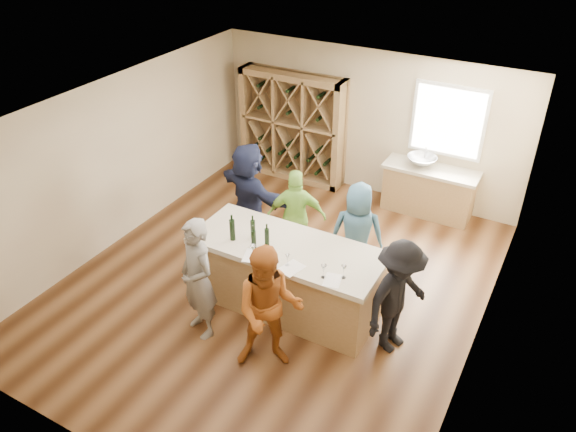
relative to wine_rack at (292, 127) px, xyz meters
The scene contains 32 objects.
floor 3.78m from the wine_rack, 65.36° to the right, with size 6.00×7.00×0.10m, color #54341B.
ceiling 4.00m from the wine_rack, 65.36° to the right, with size 6.00×7.00×0.10m, color white.
wall_back 1.56m from the wine_rack, 10.57° to the left, with size 6.00×0.10×2.80m, color #C4B18E.
wall_front 6.99m from the wine_rack, 77.60° to the right, with size 6.00×0.10×2.80m, color #C4B18E.
wall_left 3.63m from the wine_rack, 115.36° to the right, with size 0.10×7.00×2.80m, color #C4B18E.
wall_right 5.61m from the wine_rack, 35.70° to the right, with size 0.10×7.00×2.80m, color #C4B18E.
window_frame 3.08m from the wine_rack, ahead, with size 1.30×0.06×1.30m, color white.
window_pane 3.07m from the wine_rack, ahead, with size 1.18×0.01×1.18m, color white.
wine_rack is the anchor object (origin of this frame).
back_counter_base 2.98m from the wine_rack, ahead, with size 1.60×0.58×0.86m, color olive.
back_counter_top 2.91m from the wine_rack, ahead, with size 1.70×0.62×0.06m, color beige.
sink 2.70m from the wine_rack, ahead, with size 0.54×0.54×0.19m, color silver.
faucet 2.70m from the wine_rack, ahead, with size 0.02×0.02×0.30m, color silver.
tasting_counter_base 4.16m from the wine_rack, 62.37° to the right, with size 2.60×1.00×1.00m, color olive.
tasting_counter_top 4.12m from the wine_rack, 62.37° to the right, with size 2.72×1.12×0.08m, color beige.
wine_bottle_b 4.06m from the wine_rack, 73.27° to the right, with size 0.08×0.08×0.32m, color black.
wine_bottle_c 3.97m from the wine_rack, 69.40° to the right, with size 0.07×0.07×0.28m, color black.
wine_bottle_d 4.20m from the wine_rack, 68.64° to the right, with size 0.07×0.07×0.27m, color black.
wine_bottle_e 4.13m from the wine_rack, 66.26° to the right, with size 0.07×0.07×0.26m, color black.
wine_glass_a 4.43m from the wine_rack, 68.18° to the right, with size 0.07×0.07×0.20m, color white.
wine_glass_b 4.58m from the wine_rack, 62.22° to the right, with size 0.06×0.06×0.16m, color white.
wine_glass_c 4.84m from the wine_rack, 56.73° to the right, with size 0.08×0.08×0.20m, color white.
wine_glass_e 4.87m from the wine_rack, 53.77° to the right, with size 0.07×0.07×0.19m, color white.
tasting_menu_a 4.40m from the wine_rack, 68.41° to the right, with size 0.23×0.31×0.00m, color white.
tasting_menu_b 4.64m from the wine_rack, 61.55° to the right, with size 0.24×0.33×0.00m, color white.
tasting_menu_c 4.91m from the wine_rack, 55.49° to the right, with size 0.21×0.29×0.00m, color white.
person_near_left 4.81m from the wine_rack, 76.47° to the right, with size 0.65×0.48×1.79m, color slate.
person_near_right 5.23m from the wine_rack, 64.56° to the right, with size 0.86×0.47×1.78m, color #994C19.
person_server 5.11m from the wine_rack, 46.01° to the right, with size 1.08×0.50×1.67m, color black.
person_far_mid 2.94m from the wine_rack, 60.16° to the right, with size 0.95×0.48×1.61m, color #8CC64C.
person_far_right 3.57m from the wine_rack, 45.43° to the right, with size 0.80×0.52×1.65m, color #335972.
person_far_left 2.55m from the wine_rack, 77.59° to the right, with size 1.70×0.61×1.83m, color #191E38.
Camera 1 is at (3.49, -5.94, 5.51)m, focal length 35.00 mm.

